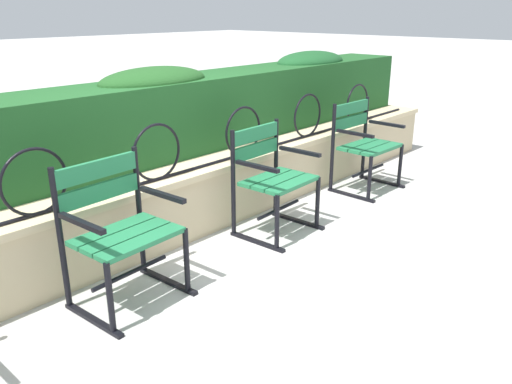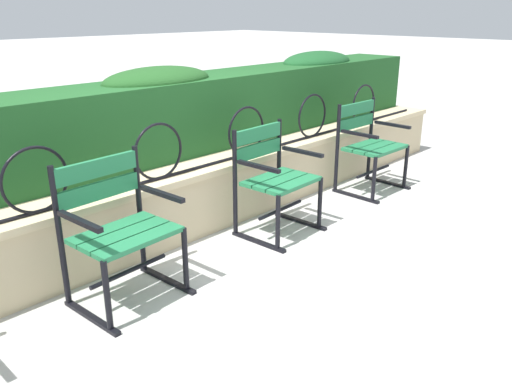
% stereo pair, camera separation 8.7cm
% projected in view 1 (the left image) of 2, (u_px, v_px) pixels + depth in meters
% --- Properties ---
extents(ground_plane, '(60.00, 60.00, 0.00)m').
position_uv_depth(ground_plane, '(272.00, 272.00, 3.55)').
color(ground_plane, '#B7B5AF').
extents(stone_wall, '(7.39, 0.41, 0.53)m').
position_uv_depth(stone_wall, '(180.00, 203.00, 4.05)').
color(stone_wall, '#C6B289').
rests_on(stone_wall, ground).
extents(iron_arch_fence, '(6.85, 0.02, 0.42)m').
position_uv_depth(iron_arch_fence, '(161.00, 155.00, 3.71)').
color(iron_arch_fence, black).
rests_on(iron_arch_fence, stone_wall).
extents(hedge_row, '(7.24, 0.60, 0.74)m').
position_uv_depth(hedge_row, '(143.00, 117.00, 4.18)').
color(hedge_row, '#1E5123').
rests_on(hedge_row, stone_wall).
extents(park_chair_centre_left, '(0.64, 0.55, 0.89)m').
position_uv_depth(park_chair_centre_left, '(119.00, 228.00, 3.08)').
color(park_chair_centre_left, '#237547').
rests_on(park_chair_centre_left, ground).
extents(park_chair_centre_right, '(0.60, 0.54, 0.86)m').
position_uv_depth(park_chair_centre_right, '(271.00, 176.00, 4.07)').
color(park_chair_centre_right, '#237547').
rests_on(park_chair_centre_right, ground).
extents(park_chair_rightmost, '(0.63, 0.53, 0.87)m').
position_uv_depth(park_chair_rightmost, '(363.00, 143.00, 5.06)').
color(park_chair_rightmost, '#237547').
rests_on(park_chair_rightmost, ground).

